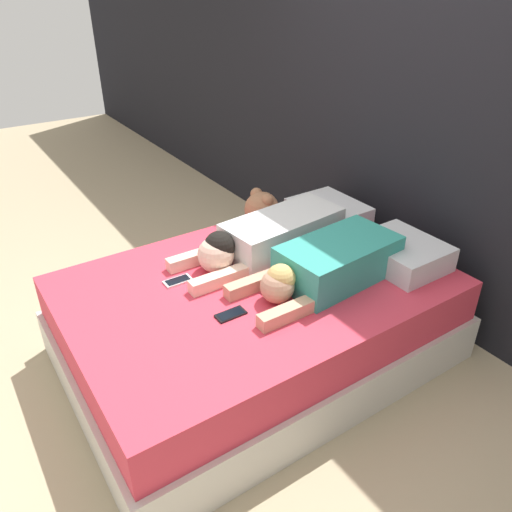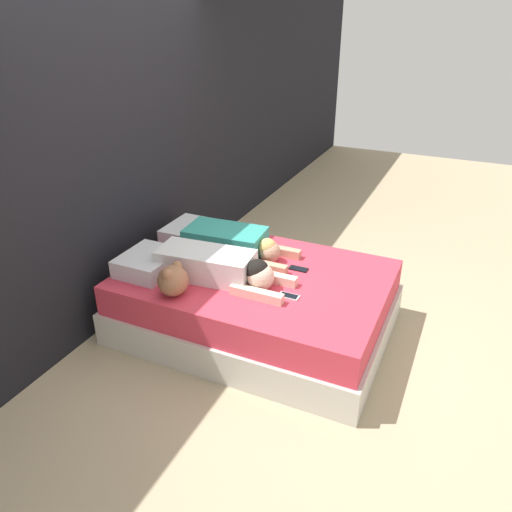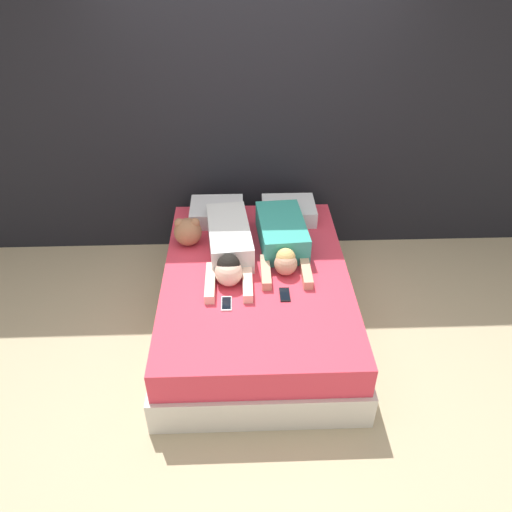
{
  "view_description": "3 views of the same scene",
  "coord_description": "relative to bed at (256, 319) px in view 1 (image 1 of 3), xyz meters",
  "views": [
    {
      "loc": [
        1.9,
        -1.27,
        1.98
      ],
      "look_at": [
        0.0,
        0.0,
        0.67
      ],
      "focal_mm": 35.0,
      "sensor_mm": 36.0,
      "label": 1
    },
    {
      "loc": [
        -3.1,
        -1.43,
        2.4
      ],
      "look_at": [
        0.0,
        0.0,
        0.67
      ],
      "focal_mm": 35.0,
      "sensor_mm": 36.0,
      "label": 2
    },
    {
      "loc": [
        -0.11,
        -3.0,
        2.84
      ],
      "look_at": [
        0.0,
        0.0,
        0.67
      ],
      "focal_mm": 35.0,
      "sensor_mm": 36.0,
      "label": 3
    }
  ],
  "objects": [
    {
      "name": "bed",
      "position": [
        0.0,
        0.0,
        0.0
      ],
      "size": [
        1.46,
        2.07,
        0.52
      ],
      "color": "beige",
      "rests_on": "ground_plane"
    },
    {
      "name": "person_left",
      "position": [
        -0.2,
        0.21,
        0.37
      ],
      "size": [
        0.39,
        1.07,
        0.23
      ],
      "color": "silver",
      "rests_on": "bed"
    },
    {
      "name": "wall_back",
      "position": [
        0.0,
        1.19,
        1.05
      ],
      "size": [
        12.0,
        0.06,
        2.6
      ],
      "color": "black",
      "rests_on": "ground_plane"
    },
    {
      "name": "person_right",
      "position": [
        0.22,
        0.3,
        0.37
      ],
      "size": [
        0.4,
        0.95,
        0.22
      ],
      "color": "teal",
      "rests_on": "bed"
    },
    {
      "name": "pillow_head_right",
      "position": [
        0.32,
        0.78,
        0.33
      ],
      "size": [
        0.46,
        0.39,
        0.14
      ],
      "color": "silver",
      "rests_on": "bed"
    },
    {
      "name": "cell_phone_left",
      "position": [
        -0.22,
        -0.36,
        0.27
      ],
      "size": [
        0.07,
        0.15,
        0.01
      ],
      "color": "silver",
      "rests_on": "bed"
    },
    {
      "name": "ground_plane",
      "position": [
        0.0,
        0.0,
        -0.25
      ],
      "size": [
        12.0,
        12.0,
        0.0
      ],
      "primitive_type": "plane",
      "color": "tan"
    },
    {
      "name": "plush_toy",
      "position": [
        -0.54,
        0.41,
        0.38
      ],
      "size": [
        0.23,
        0.23,
        0.24
      ],
      "color": "#996647",
      "rests_on": "bed"
    },
    {
      "name": "pillow_head_left",
      "position": [
        -0.32,
        0.78,
        0.33
      ],
      "size": [
        0.46,
        0.39,
        0.14
      ],
      "color": "silver",
      "rests_on": "bed"
    },
    {
      "name": "cell_phone_right",
      "position": [
        0.2,
        -0.28,
        0.27
      ],
      "size": [
        0.07,
        0.15,
        0.01
      ],
      "color": "black",
      "rests_on": "bed"
    }
  ]
}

